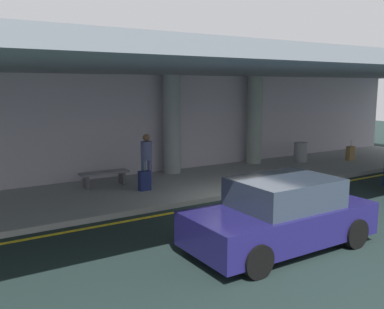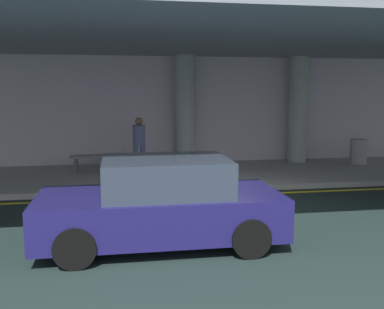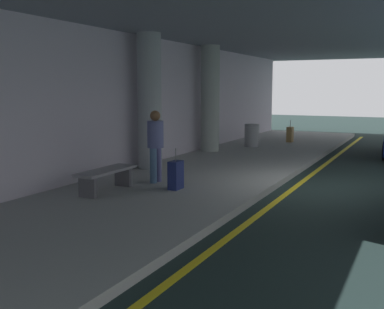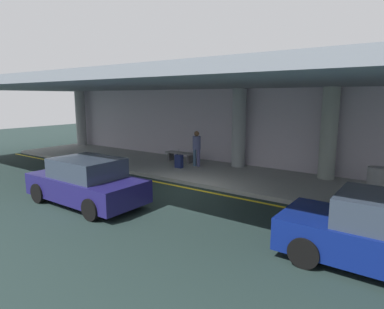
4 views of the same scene
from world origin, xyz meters
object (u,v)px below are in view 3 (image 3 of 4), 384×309
suitcase_upright_primary (176,175)px  bench_metal (106,175)px  support_column_left_mid (150,102)px  support_column_center (210,99)px  suitcase_upright_secondary (290,134)px  trash_bin_steel (252,135)px  traveler_with_luggage (155,141)px

suitcase_upright_primary → bench_metal: (-0.87, 1.21, 0.04)m
support_column_left_mid → support_column_center: size_ratio=1.00×
suitcase_upright_secondary → bench_metal: bearing=-177.2°
suitcase_upright_primary → trash_bin_steel: size_ratio=1.06×
support_column_center → bench_metal: (-6.94, -0.70, -1.47)m
traveler_with_luggage → trash_bin_steel: bearing=169.6°
suitcase_upright_primary → suitcase_upright_secondary: 10.08m
support_column_left_mid → support_column_center: bearing=0.0°
suitcase_upright_primary → suitcase_upright_secondary: same height
support_column_left_mid → suitcase_upright_primary: (-2.07, -1.92, -1.51)m
traveler_with_luggage → bench_metal: traveler_with_luggage is taller
support_column_left_mid → trash_bin_steel: (5.86, -0.90, -1.40)m
suitcase_upright_primary → trash_bin_steel: bearing=29.4°
traveler_with_luggage → suitcase_upright_secondary: bearing=163.8°
bench_metal → trash_bin_steel: size_ratio=1.88×
support_column_center → traveler_with_luggage: size_ratio=2.17×
traveler_with_luggage → bench_metal: size_ratio=1.05×
suitcase_upright_secondary → bench_metal: size_ratio=0.56×
support_column_center → traveler_with_luggage: bearing=-168.5°
support_column_center → trash_bin_steel: (1.86, -0.90, -1.40)m
support_column_left_mid → suitcase_upright_secondary: support_column_left_mid is taller
suitcase_upright_primary → trash_bin_steel: suitcase_upright_primary is taller
traveler_with_luggage → bench_metal: 1.52m
support_column_left_mid → traveler_with_luggage: (-1.61, -1.14, -0.86)m
traveler_with_luggage → trash_bin_steel: 7.49m
support_column_left_mid → suitcase_upright_primary: bearing=-137.2°
suitcase_upright_secondary → trash_bin_steel: size_ratio=1.06×
suitcase_upright_secondary → suitcase_upright_primary: bearing=-170.8°
support_column_left_mid → traveler_with_luggage: 2.15m
traveler_with_luggage → support_column_left_mid: bearing=-157.0°
suitcase_upright_primary → bench_metal: size_ratio=0.56×
traveler_with_luggage → suitcase_upright_primary: traveler_with_luggage is taller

